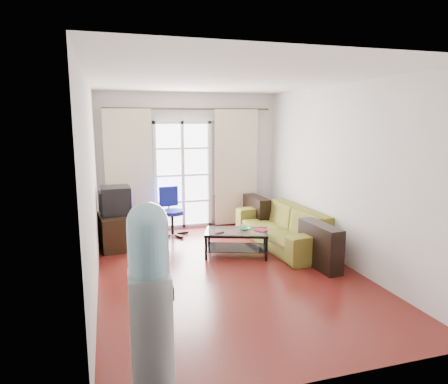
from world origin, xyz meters
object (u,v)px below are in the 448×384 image
object	(u,v)px
sofa	(283,226)
task_chair	(172,221)
tv_stand	(116,231)
water_cooler	(150,297)
crt_tv	(115,200)
coffee_table	(236,239)

from	to	relation	value
sofa	task_chair	xyz separation A→B (m)	(-1.78, 1.14, -0.06)
tv_stand	water_cooler	size ratio (longest dim) A/B	0.50
sofa	crt_tv	xyz separation A→B (m)	(-2.81, 0.73, 0.48)
sofa	task_chair	world-z (taller)	task_chair
coffee_table	task_chair	xyz separation A→B (m)	(-0.82, 1.43, 0.01)
coffee_table	water_cooler	distance (m)	3.47
coffee_table	crt_tv	xyz separation A→B (m)	(-1.86, 1.02, 0.55)
sofa	tv_stand	xyz separation A→B (m)	(-2.81, 0.66, -0.04)
coffee_table	crt_tv	size ratio (longest dim) A/B	2.07
crt_tv	tv_stand	bearing A→B (deg)	-92.64
tv_stand	task_chair	xyz separation A→B (m)	(1.04, 0.48, -0.02)
sofa	tv_stand	size ratio (longest dim) A/B	2.96
water_cooler	coffee_table	bearing A→B (deg)	62.51
task_chair	water_cooler	world-z (taller)	water_cooler
coffee_table	tv_stand	bearing A→B (deg)	152.91
sofa	crt_tv	world-z (taller)	crt_tv
sofa	task_chair	bearing A→B (deg)	-126.02
task_chair	coffee_table	bearing A→B (deg)	-68.43
sofa	water_cooler	bearing A→B (deg)	-42.46
sofa	coffee_table	xyz separation A→B (m)	(-0.96, -0.29, -0.07)
task_chair	crt_tv	bearing A→B (deg)	-166.82
sofa	crt_tv	bearing A→B (deg)	-107.94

